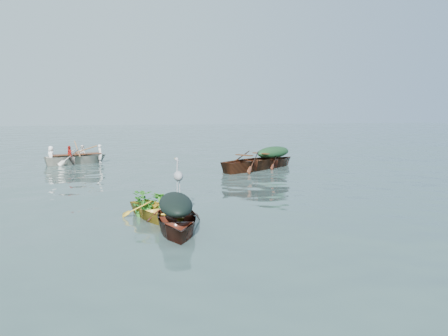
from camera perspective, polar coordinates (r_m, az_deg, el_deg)
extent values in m
plane|color=#384E4B|center=(13.15, 0.76, -3.43)|extent=(140.00, 140.00, 0.00)
imported|color=gold|center=(10.23, -8.47, -6.66)|extent=(2.02, 3.02, 0.73)
imported|color=#42180F|center=(9.29, -6.29, -8.06)|extent=(1.65, 3.48, 0.82)
imported|color=#4B2311|center=(19.68, 6.44, 0.14)|extent=(4.03, 3.08, 0.90)
imported|color=#532814|center=(18.50, 3.76, -0.29)|extent=(4.76, 3.55, 1.10)
imported|color=beige|center=(21.83, -18.68, 0.51)|extent=(4.18, 2.28, 0.94)
ellipsoid|color=black|center=(9.15, -6.34, -4.39)|extent=(0.91, 1.91, 0.40)
ellipsoid|color=#183C1F|center=(19.61, 6.47, 2.19)|extent=(2.22, 1.69, 0.52)
imported|color=#246119|center=(10.58, -9.77, -2.54)|extent=(0.95, 1.07, 0.60)
imported|color=silver|center=(21.75, -18.78, 2.73)|extent=(2.99, 1.82, 0.76)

